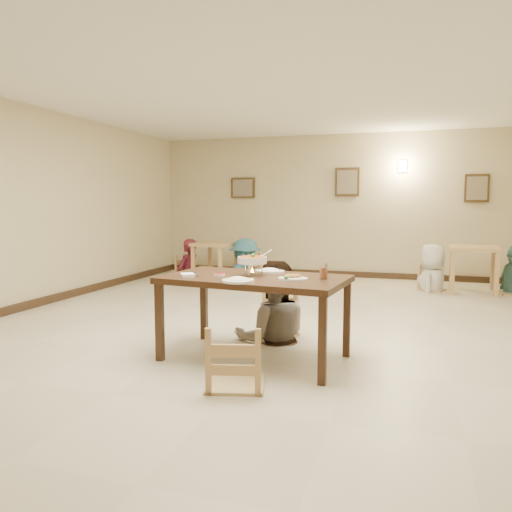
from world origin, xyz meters
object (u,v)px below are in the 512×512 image
(chair_far, at_px, (271,292))
(bg_diner_a, at_px, (188,239))
(bg_chair_rl, at_px, (433,266))
(bg_diner_b, at_px, (245,238))
(bg_table_left, at_px, (215,249))
(bg_chair_ll, at_px, (188,256))
(drink_glass, at_px, (324,272))
(bg_diner_c, at_px, (433,244))
(bg_table_right, at_px, (474,255))
(main_diner, at_px, (273,261))
(curry_warmer, at_px, (252,260))
(main_table, at_px, (255,285))
(bg_chair_lr, at_px, (245,255))
(chair_near, at_px, (236,326))

(chair_far, height_order, bg_diner_a, bg_diner_a)
(bg_chair_rl, bearing_deg, bg_diner_b, 107.52)
(chair_far, distance_m, bg_table_left, 4.56)
(chair_far, distance_m, bg_chair_ll, 4.96)
(drink_glass, distance_m, bg_diner_c, 4.85)
(bg_chair_rl, height_order, bg_diner_c, bg_diner_c)
(bg_table_right, xyz_separation_m, bg_diner_a, (-5.50, 0.10, 0.15))
(bg_chair_rl, bearing_deg, bg_diner_a, 107.72)
(main_diner, bearing_deg, curry_warmer, 66.76)
(bg_diner_c, bearing_deg, bg_table_right, 104.87)
(bg_table_left, relative_size, bg_diner_a, 0.53)
(chair_far, xyz_separation_m, bg_table_right, (2.59, 3.92, 0.13))
(bg_chair_ll, bearing_deg, bg_table_right, -86.18)
(main_table, bearing_deg, curry_warmer, 135.26)
(main_diner, bearing_deg, bg_diner_c, -136.70)
(bg_table_right, bearing_deg, main_diner, -122.63)
(bg_chair_lr, distance_m, bg_diner_c, 3.59)
(chair_far, height_order, bg_table_right, chair_far)
(drink_glass, height_order, bg_table_right, drink_glass)
(chair_far, relative_size, bg_diner_a, 0.66)
(bg_chair_lr, xyz_separation_m, bg_diner_c, (3.57, -0.08, 0.31))
(bg_table_left, bearing_deg, bg_chair_ll, 173.96)
(drink_glass, bearing_deg, bg_table_left, 122.55)
(bg_diner_a, bearing_deg, chair_near, 41.42)
(chair_near, bearing_deg, main_diner, -100.63)
(bg_table_right, bearing_deg, bg_diner_a, 178.95)
(bg_diner_a, xyz_separation_m, bg_diner_b, (1.26, -0.01, 0.04))
(drink_glass, distance_m, bg_diner_b, 5.35)
(drink_glass, xyz_separation_m, bg_diner_a, (-3.65, 4.80, -0.08))
(bg_table_right, bearing_deg, bg_chair_rl, 179.72)
(bg_table_left, bearing_deg, main_table, -63.81)
(main_table, xyz_separation_m, bg_diner_a, (-2.97, 4.83, 0.07))
(bg_table_left, bearing_deg, bg_chair_lr, 4.83)
(chair_far, xyz_separation_m, chair_near, (0.13, -1.58, -0.02))
(chair_far, height_order, main_diner, main_diner)
(drink_glass, distance_m, bg_chair_rl, 4.87)
(main_diner, xyz_separation_m, bg_diner_b, (-1.69, 4.07, -0.05))
(bg_table_right, bearing_deg, chair_near, -114.11)
(bg_diner_b, height_order, bg_diner_c, bg_diner_b)
(main_table, relative_size, bg_chair_ll, 2.08)
(main_diner, xyz_separation_m, bg_table_right, (2.55, 3.98, -0.24))
(bg_table_left, relative_size, bg_diner_b, 0.51)
(bg_chair_ll, height_order, bg_diner_c, bg_diner_c)
(main_diner, bearing_deg, bg_diner_a, -75.58)
(bg_chair_rl, relative_size, bg_diner_c, 0.52)
(bg_table_right, distance_m, bg_chair_lr, 4.25)
(chair_far, distance_m, bg_diner_a, 4.97)
(bg_chair_rl, bearing_deg, drink_glass, -175.21)
(curry_warmer, xyz_separation_m, bg_diner_a, (-2.93, 4.78, -0.17))
(bg_chair_ll, xyz_separation_m, bg_diner_c, (4.83, -0.10, 0.38))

